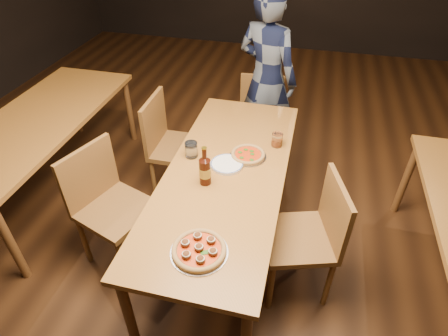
% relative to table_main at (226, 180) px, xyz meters
% --- Properties ---
extents(ground, '(9.00, 9.00, 0.00)m').
position_rel_table_main_xyz_m(ground, '(0.00, 0.00, -0.68)').
color(ground, black).
extents(table_main, '(0.80, 2.00, 0.75)m').
position_rel_table_main_xyz_m(table_main, '(0.00, 0.00, 0.00)').
color(table_main, brown).
rests_on(table_main, ground).
extents(table_left, '(0.80, 2.00, 0.75)m').
position_rel_table_main_xyz_m(table_left, '(-1.70, 0.30, 0.00)').
color(table_left, brown).
rests_on(table_left, ground).
extents(chair_main_nw, '(0.58, 0.58, 0.97)m').
position_rel_table_main_xyz_m(chair_main_nw, '(-0.73, -0.28, -0.19)').
color(chair_main_nw, brown).
rests_on(chair_main_nw, ground).
extents(chair_main_sw, '(0.46, 0.46, 0.98)m').
position_rel_table_main_xyz_m(chair_main_sw, '(-0.54, 0.55, -0.19)').
color(chair_main_sw, brown).
rests_on(chair_main_sw, ground).
extents(chair_main_e, '(0.56, 0.56, 0.95)m').
position_rel_table_main_xyz_m(chair_main_e, '(0.54, -0.22, -0.20)').
color(chair_main_e, brown).
rests_on(chair_main_e, ground).
extents(chair_end, '(0.45, 0.45, 0.90)m').
position_rel_table_main_xyz_m(chair_end, '(0.05, 1.17, -0.23)').
color(chair_end, brown).
rests_on(chair_end, ground).
extents(pizza_meatball, '(0.31, 0.31, 0.06)m').
position_rel_table_main_xyz_m(pizza_meatball, '(0.03, -0.71, 0.09)').
color(pizza_meatball, '#B7B7BF').
rests_on(pizza_meatball, table_main).
extents(pizza_margherita, '(0.26, 0.26, 0.03)m').
position_rel_table_main_xyz_m(pizza_margherita, '(0.11, 0.21, 0.09)').
color(pizza_margherita, '#B7B7BF').
rests_on(pizza_margherita, table_main).
extents(plate_stack, '(0.23, 0.23, 0.02)m').
position_rel_table_main_xyz_m(plate_stack, '(-0.01, 0.07, 0.08)').
color(plate_stack, white).
rests_on(plate_stack, table_main).
extents(beer_bottle, '(0.08, 0.08, 0.28)m').
position_rel_table_main_xyz_m(beer_bottle, '(-0.10, -0.14, 0.17)').
color(beer_bottle, black).
rests_on(beer_bottle, table_main).
extents(water_glass, '(0.09, 0.09, 0.11)m').
position_rel_table_main_xyz_m(water_glass, '(-0.28, 0.12, 0.13)').
color(water_glass, white).
rests_on(water_glass, table_main).
extents(amber_glass, '(0.08, 0.08, 0.10)m').
position_rel_table_main_xyz_m(amber_glass, '(0.29, 0.40, 0.12)').
color(amber_glass, '#A54912').
rests_on(amber_glass, table_main).
extents(diner, '(0.72, 0.62, 1.68)m').
position_rel_table_main_xyz_m(diner, '(0.07, 1.34, 0.16)').
color(diner, black).
rests_on(diner, ground).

